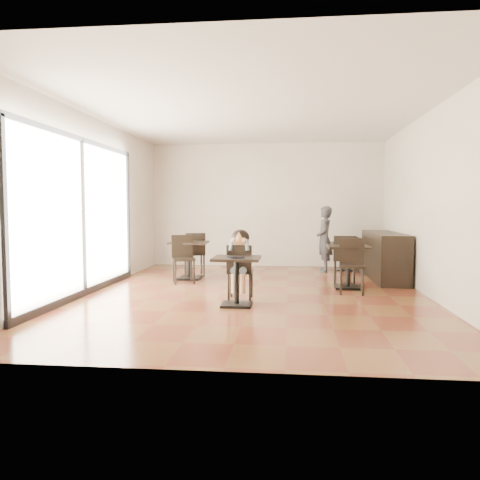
# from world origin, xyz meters

# --- Properties ---
(floor) EXTENTS (6.00, 8.00, 0.01)m
(floor) POSITION_xyz_m (0.00, 0.00, 0.00)
(floor) COLOR brown
(floor) RESTS_ON ground
(ceiling) EXTENTS (6.00, 8.00, 0.01)m
(ceiling) POSITION_xyz_m (0.00, 0.00, 3.20)
(ceiling) COLOR silver
(ceiling) RESTS_ON floor
(wall_back) EXTENTS (6.00, 0.01, 3.20)m
(wall_back) POSITION_xyz_m (0.00, 4.00, 1.60)
(wall_back) COLOR silver
(wall_back) RESTS_ON floor
(wall_front) EXTENTS (6.00, 0.01, 3.20)m
(wall_front) POSITION_xyz_m (0.00, -4.00, 1.60)
(wall_front) COLOR silver
(wall_front) RESTS_ON floor
(wall_left) EXTENTS (0.01, 8.00, 3.20)m
(wall_left) POSITION_xyz_m (-3.00, 0.00, 1.60)
(wall_left) COLOR silver
(wall_left) RESTS_ON floor
(wall_right) EXTENTS (0.01, 8.00, 3.20)m
(wall_right) POSITION_xyz_m (3.00, 0.00, 1.60)
(wall_right) COLOR silver
(wall_right) RESTS_ON floor
(storefront_window) EXTENTS (0.04, 4.50, 2.60)m
(storefront_window) POSITION_xyz_m (-2.97, -0.50, 1.40)
(storefront_window) COLOR white
(storefront_window) RESTS_ON floor
(child_table) EXTENTS (0.73, 0.73, 0.77)m
(child_table) POSITION_xyz_m (-0.20, -1.07, 0.38)
(child_table) COLOR black
(child_table) RESTS_ON floor
(child_chair) EXTENTS (0.42, 0.42, 0.93)m
(child_chair) POSITION_xyz_m (-0.20, -0.52, 0.46)
(child_chair) COLOR black
(child_chair) RESTS_ON floor
(child) EXTENTS (0.42, 0.58, 1.16)m
(child) POSITION_xyz_m (-0.20, -0.52, 0.58)
(child) COLOR gray
(child) RESTS_ON child_chair
(plate) EXTENTS (0.26, 0.26, 0.02)m
(plate) POSITION_xyz_m (-0.20, -1.17, 0.78)
(plate) COLOR black
(plate) RESTS_ON child_table
(pizza_slice) EXTENTS (0.27, 0.21, 0.06)m
(pizza_slice) POSITION_xyz_m (-0.20, -0.71, 1.01)
(pizza_slice) COLOR #D2C168
(pizza_slice) RESTS_ON child
(adult_patron) EXTENTS (0.40, 0.59, 1.57)m
(adult_patron) POSITION_xyz_m (1.45, 3.02, 0.78)
(adult_patron) COLOR #36353A
(adult_patron) RESTS_ON floor
(cafe_table_mid) EXTENTS (0.85, 0.85, 0.82)m
(cafe_table_mid) POSITION_xyz_m (1.73, 0.73, 0.41)
(cafe_table_mid) COLOR black
(cafe_table_mid) RESTS_ON floor
(cafe_table_left) EXTENTS (0.98, 0.98, 0.81)m
(cafe_table_left) POSITION_xyz_m (-1.52, 1.55, 0.40)
(cafe_table_left) COLOR black
(cafe_table_left) RESTS_ON floor
(cafe_table_back) EXTENTS (0.67, 0.67, 0.68)m
(cafe_table_back) POSITION_xyz_m (1.98, 3.32, 0.34)
(cafe_table_back) COLOR black
(cafe_table_back) RESTS_ON floor
(chair_mid_a) EXTENTS (0.49, 0.49, 0.98)m
(chair_mid_a) POSITION_xyz_m (1.73, 1.28, 0.49)
(chair_mid_a) COLOR black
(chair_mid_a) RESTS_ON floor
(chair_mid_b) EXTENTS (0.49, 0.49, 0.98)m
(chair_mid_b) POSITION_xyz_m (1.73, 0.18, 0.49)
(chair_mid_b) COLOR black
(chair_mid_b) RESTS_ON floor
(chair_left_a) EXTENTS (0.56, 0.56, 0.97)m
(chair_left_a) POSITION_xyz_m (-1.52, 2.10, 0.49)
(chair_left_a) COLOR black
(chair_left_a) RESTS_ON floor
(chair_left_b) EXTENTS (0.56, 0.56, 0.97)m
(chair_left_b) POSITION_xyz_m (-1.52, 1.00, 0.49)
(chair_left_b) COLOR black
(chair_left_b) RESTS_ON floor
(chair_back_a) EXTENTS (0.38, 0.38, 0.82)m
(chair_back_a) POSITION_xyz_m (2.10, 3.50, 0.41)
(chair_back_a) COLOR black
(chair_back_a) RESTS_ON floor
(chair_back_b) EXTENTS (0.38, 0.38, 0.82)m
(chair_back_b) POSITION_xyz_m (2.10, 2.77, 0.41)
(chair_back_b) COLOR black
(chair_back_b) RESTS_ON floor
(service_counter) EXTENTS (0.60, 2.40, 1.00)m
(service_counter) POSITION_xyz_m (2.65, 2.00, 0.50)
(service_counter) COLOR black
(service_counter) RESTS_ON floor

